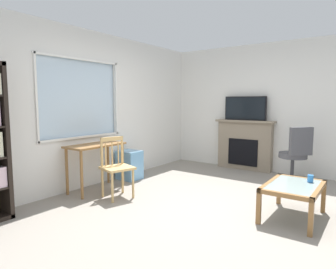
% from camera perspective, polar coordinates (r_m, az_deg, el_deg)
% --- Properties ---
extents(ground, '(6.29, 5.48, 0.02)m').
position_cam_1_polar(ground, '(4.09, 7.92, -14.29)').
color(ground, gray).
extents(wall_back_with_window, '(5.29, 0.15, 2.60)m').
position_cam_1_polar(wall_back_with_window, '(5.28, -13.70, 4.57)').
color(wall_back_with_window, silver).
rests_on(wall_back_with_window, ground).
extents(wall_right, '(0.12, 4.68, 2.60)m').
position_cam_1_polar(wall_right, '(6.35, 19.64, 4.86)').
color(wall_right, silver).
rests_on(wall_right, ground).
extents(desk_under_window, '(0.95, 0.45, 0.75)m').
position_cam_1_polar(desk_under_window, '(4.86, -13.84, -3.34)').
color(desk_under_window, olive).
rests_on(desk_under_window, ground).
extents(wooden_chair, '(0.52, 0.50, 0.90)m').
position_cam_1_polar(wooden_chair, '(4.48, -10.00, -6.15)').
color(wooden_chair, tan).
rests_on(wooden_chair, ground).
extents(plastic_drawer_unit, '(0.35, 0.40, 0.53)m').
position_cam_1_polar(plastic_drawer_unit, '(5.52, -7.51, -5.86)').
color(plastic_drawer_unit, '#72ADDB').
rests_on(plastic_drawer_unit, ground).
extents(fireplace, '(0.26, 1.24, 1.05)m').
position_cam_1_polar(fireplace, '(6.43, 14.61, -1.91)').
color(fireplace, gray).
rests_on(fireplace, ground).
extents(tv, '(0.06, 0.88, 0.49)m').
position_cam_1_polar(tv, '(6.35, 14.74, 4.93)').
color(tv, black).
rests_on(tv, fireplace).
extents(office_chair, '(0.63, 0.60, 1.00)m').
position_cam_1_polar(office_chair, '(5.62, 23.53, -3.12)').
color(office_chair, '#4C4C51').
rests_on(office_chair, ground).
extents(coffee_table, '(0.90, 0.61, 0.42)m').
position_cam_1_polar(coffee_table, '(3.97, 23.13, -9.76)').
color(coffee_table, '#8C9E99').
rests_on(coffee_table, ground).
extents(sippy_cup, '(0.07, 0.07, 0.09)m').
position_cam_1_polar(sippy_cup, '(4.14, 25.88, -7.69)').
color(sippy_cup, '#337FD6').
rests_on(sippy_cup, coffee_table).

